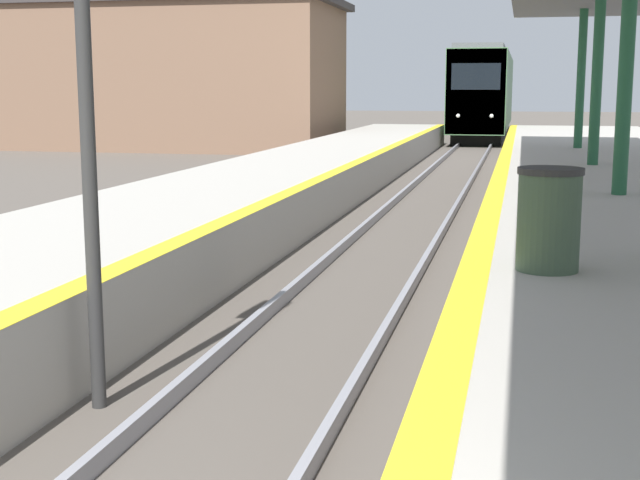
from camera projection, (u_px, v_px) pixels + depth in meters
name	position (u px, v px, depth m)	size (l,w,h in m)	color
train	(485.00, 93.00, 48.01)	(2.61, 20.07, 4.54)	black
trash_bin	(549.00, 219.00, 8.27)	(0.61, 0.61, 0.96)	#384C38
station_building	(173.00, 75.00, 38.70)	(14.69, 7.51, 6.27)	brown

